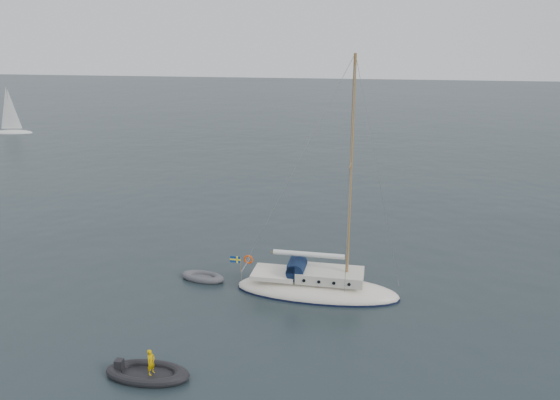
# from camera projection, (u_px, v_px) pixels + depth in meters

# --- Properties ---
(ground) EXTENTS (300.00, 300.00, 0.00)m
(ground) POSITION_uv_depth(u_px,v_px,m) (267.00, 278.00, 32.81)
(ground) COLOR black
(ground) RESTS_ON ground
(sailboat) EXTENTS (9.70, 2.91, 13.82)m
(sailboat) POSITION_uv_depth(u_px,v_px,m) (317.00, 277.00, 30.60)
(sailboat) COLOR white
(sailboat) RESTS_ON ground
(dinghy) EXTENTS (2.74, 1.24, 0.39)m
(dinghy) POSITION_uv_depth(u_px,v_px,m) (203.00, 277.00, 32.60)
(dinghy) COLOR #4F5055
(dinghy) RESTS_ON ground
(rib) EXTENTS (3.72, 1.69, 1.37)m
(rib) POSITION_uv_depth(u_px,v_px,m) (147.00, 373.00, 23.35)
(rib) COLOR black
(rib) RESTS_ON ground
(distant_yacht_a) EXTENTS (5.70, 3.04, 7.56)m
(distant_yacht_a) POSITION_uv_depth(u_px,v_px,m) (9.00, 111.00, 79.13)
(distant_yacht_a) COLOR silver
(distant_yacht_a) RESTS_ON ground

